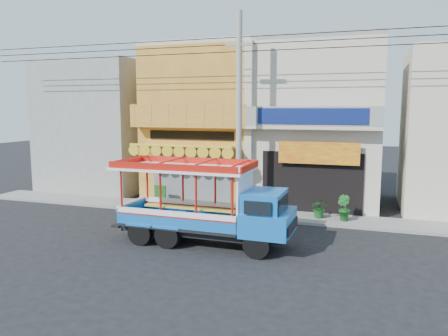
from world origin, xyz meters
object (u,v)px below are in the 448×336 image
(green_sign, at_px, (160,196))
(potted_plant_b, at_px, (344,208))
(utility_pole, at_px, (242,105))
(songthaew_truck, at_px, (216,206))
(potted_plant_a, at_px, (320,208))

(green_sign, bearing_deg, potted_plant_b, -2.45)
(utility_pole, distance_m, green_sign, 6.46)
(songthaew_truck, distance_m, potted_plant_a, 5.78)
(green_sign, relative_size, potted_plant_a, 1.11)
(potted_plant_b, bearing_deg, utility_pole, 53.15)
(songthaew_truck, height_order, potted_plant_a, songthaew_truck)
(utility_pole, relative_size, green_sign, 29.46)
(utility_pole, bearing_deg, green_sign, 168.42)
(potted_plant_b, bearing_deg, songthaew_truck, 94.21)
(songthaew_truck, bearing_deg, green_sign, 133.60)
(utility_pole, xyz_separation_m, potted_plant_a, (3.36, 0.70, -4.48))
(potted_plant_a, bearing_deg, green_sign, 156.52)
(green_sign, distance_m, potted_plant_b, 8.91)
(green_sign, bearing_deg, potted_plant_a, -1.66)
(green_sign, bearing_deg, songthaew_truck, -46.40)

